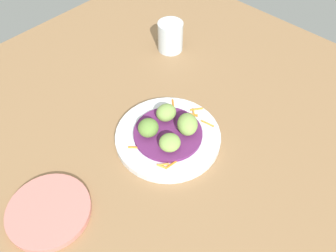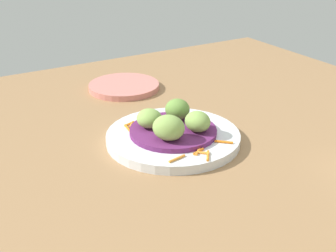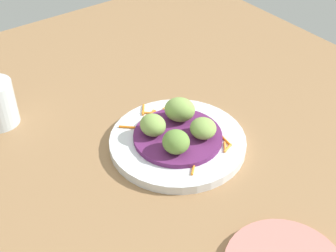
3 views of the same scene
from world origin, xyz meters
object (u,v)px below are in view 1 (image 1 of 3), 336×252
object	(u,v)px
guac_scoop_right	(166,113)
side_plate_small	(48,210)
guac_scoop_back	(148,128)
main_plate	(168,137)
guac_scoop_center	(187,124)
water_glass	(170,36)
guac_scoop_left	(170,143)

from	to	relation	value
guac_scoop_right	side_plate_small	distance (cm)	31.21
guac_scoop_back	guac_scoop_right	bearing A→B (deg)	93.44
main_plate	guac_scoop_center	world-z (taller)	guac_scoop_center
guac_scoop_back	water_glass	world-z (taller)	water_glass
guac_scoop_center	guac_scoop_right	distance (cm)	5.92
main_plate	water_glass	world-z (taller)	water_glass
main_plate	water_glass	size ratio (longest dim) A/B	2.80
main_plate	side_plate_small	xyz separation A→B (cm)	(-4.40, -28.21, -0.16)
guac_scoop_back	side_plate_small	distance (cm)	25.41
guac_scoop_left	water_glass	size ratio (longest dim) A/B	0.54
guac_scoop_back	water_glass	bearing A→B (deg)	124.82
main_plate	guac_scoop_back	xyz separation A→B (cm)	(-2.77, -3.12, 3.56)
side_plate_small	guac_scoop_right	bearing A→B (deg)	87.65
guac_scoop_right	side_plate_small	size ratio (longest dim) A/B	0.30
main_plate	guac_scoop_left	size ratio (longest dim) A/B	5.14
main_plate	guac_scoop_left	xyz separation A→B (cm)	(3.12, -2.77, 3.28)
guac_scoop_right	water_glass	xyz separation A→B (cm)	(-18.72, 21.53, -0.05)
guac_scoop_left	guac_scoop_back	world-z (taller)	guac_scoop_back
main_plate	side_plate_small	distance (cm)	28.55
guac_scoop_left	guac_scoop_back	distance (cm)	5.91
guac_scoop_left	side_plate_small	distance (cm)	26.75
guac_scoop_right	side_plate_small	world-z (taller)	guac_scoop_right
side_plate_small	water_glass	bearing A→B (deg)	108.38
main_plate	side_plate_small	world-z (taller)	main_plate
main_plate	guac_scoop_center	bearing A→B (deg)	48.44
guac_scoop_right	main_plate	bearing A→B (deg)	-41.56
main_plate	guac_scoop_center	xyz separation A→B (cm)	(2.77, 3.12, 3.79)
guac_scoop_right	water_glass	size ratio (longest dim) A/B	0.57
guac_scoop_left	side_plate_small	world-z (taller)	guac_scoop_left
guac_scoop_center	guac_scoop_right	size ratio (longest dim) A/B	1.13
guac_scoop_right	guac_scoop_back	bearing A→B (deg)	-86.56
guac_scoop_center	water_glass	world-z (taller)	water_glass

